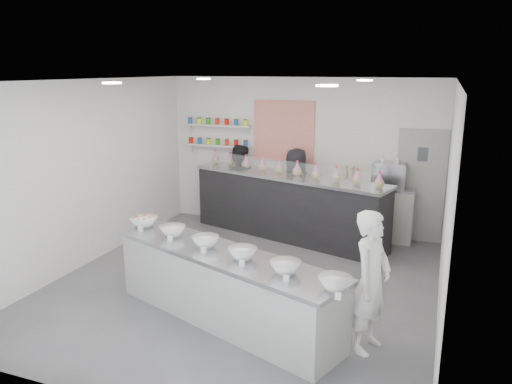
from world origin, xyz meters
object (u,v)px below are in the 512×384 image
espresso_ledge (376,213)px  staff_left (239,186)px  woman_prep (371,282)px  staff_right (296,192)px  back_bar (287,206)px  espresso_machine (389,176)px  prep_counter (224,287)px

espresso_ledge → staff_left: bearing=-176.2°
woman_prep → staff_right: 4.15m
back_bar → espresso_machine: espresso_machine is taller
espresso_ledge → woman_prep: 3.96m
back_bar → woman_prep: 3.99m
espresso_ledge → woman_prep: bearing=-83.3°
staff_left → woman_prep: bearing=117.7°
espresso_ledge → prep_counter: bearing=-109.3°
staff_right → back_bar: bearing=54.0°
prep_counter → woman_prep: woman_prep is taller
espresso_machine → staff_right: staff_right is taller
prep_counter → espresso_machine: bearing=88.3°
woman_prep → staff_left: size_ratio=0.98×
prep_counter → staff_left: staff_left is taller
staff_left → back_bar: bearing=151.7°
espresso_machine → staff_left: bearing=-176.5°
woman_prep → staff_left: staff_left is taller
prep_counter → espresso_ledge: 4.13m
woman_prep → prep_counter: bearing=106.4°
back_bar → espresso_machine: 1.96m
woman_prep → back_bar: bearing=47.9°
prep_counter → woman_prep: (1.83, -0.02, 0.37)m
back_bar → espresso_machine: bearing=31.6°
espresso_ledge → espresso_machine: (0.20, 0.00, 0.74)m
espresso_ledge → staff_left: size_ratio=0.81×
espresso_machine → back_bar: bearing=-164.4°
woman_prep → espresso_ledge: bearing=23.7°
espresso_machine → staff_left: staff_left is taller
espresso_machine → staff_right: bearing=-171.7°
espresso_ledge → espresso_machine: size_ratio=2.28×
staff_right → woman_prep: bearing=101.7°
espresso_machine → espresso_ledge: bearing=180.0°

